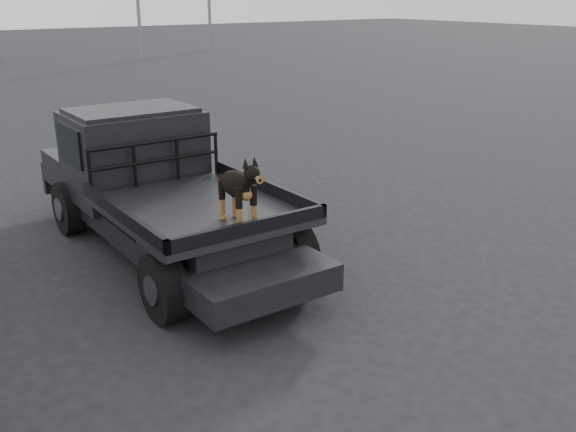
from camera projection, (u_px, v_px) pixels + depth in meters
ground at (214, 337)px, 6.48m from camera, size 120.00×120.00×0.00m
flatbed_ute at (167, 220)px, 8.42m from camera, size 2.00×5.40×0.92m
ute_cab at (133, 140)px, 8.85m from camera, size 1.72×1.30×0.88m
headache_rack at (156, 163)px, 8.33m from camera, size 1.80×0.08×0.55m
dog at (237, 190)px, 6.86m from camera, size 0.32×0.60×0.74m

